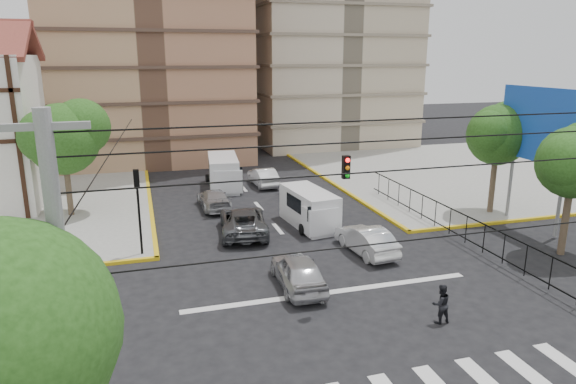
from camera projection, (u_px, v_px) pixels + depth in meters
name	position (u px, v px, depth m)	size (l,w,h in m)	color
ground	(342.00, 305.00, 21.15)	(160.00, 160.00, 0.00)	black
sidewalk_ne	(467.00, 172.00, 45.14)	(26.00, 26.00, 0.15)	gray
stop_line	(331.00, 292.00, 22.26)	(13.00, 0.40, 0.01)	silver
park_fence	(465.00, 245.00, 27.79)	(0.10, 22.50, 1.66)	black
billboard	(541.00, 127.00, 29.13)	(0.36, 6.20, 8.10)	slate
tree_park_a	(575.00, 159.00, 25.31)	(4.41, 3.60, 6.83)	#473828
tree_park_c	(499.00, 132.00, 31.99)	(4.65, 3.80, 7.25)	#473828
tree_tudor	(64.00, 135.00, 31.41)	(5.39, 4.40, 7.43)	#473828
traffic_light_nw	(138.00, 198.00, 25.45)	(0.28, 0.22, 4.40)	black
traffic_light_hanging	(369.00, 176.00, 17.75)	(18.00, 9.12, 0.92)	black
utility_pole_sw	(71.00, 355.00, 9.13)	(1.40, 0.28, 9.00)	slate
van_right_lane	(310.00, 210.00, 30.54)	(2.43, 5.06, 2.19)	silver
van_left_lane	(224.00, 174.00, 39.37)	(2.73, 5.66, 2.46)	silver
car_silver_front_left	(298.00, 271.00, 22.58)	(1.79, 4.44, 1.51)	#B1B2B6
car_white_front_right	(366.00, 240.00, 26.55)	(1.53, 4.39, 1.45)	silver
car_grey_mid_left	(243.00, 221.00, 29.46)	(2.54, 5.51, 1.53)	#525559
car_silver_rear_left	(214.00, 199.00, 34.35)	(1.82, 4.48, 1.30)	#A7A8AC
car_darkgrey_mid_right	(299.00, 190.00, 36.47)	(1.66, 4.12, 1.40)	#28282B
car_white_rear_right	(263.00, 177.00, 40.44)	(1.51, 4.33, 1.43)	white
pedestrian_crosswalk	(441.00, 304.00, 19.55)	(0.76, 0.59, 1.57)	black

